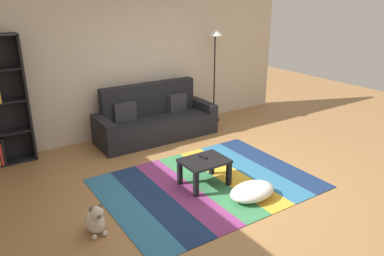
{
  "coord_description": "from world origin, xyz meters",
  "views": [
    {
      "loc": [
        -2.99,
        -3.9,
        2.6
      ],
      "look_at": [
        -0.06,
        0.56,
        0.65
      ],
      "focal_mm": 34.77,
      "sensor_mm": 36.0,
      "label": 1
    }
  ],
  "objects_px": {
    "pouf": "(252,191)",
    "standing_lamp": "(215,44)",
    "coffee_table": "(204,165)",
    "couch": "(155,120)",
    "tv_remote": "(203,157)",
    "dog": "(95,220)"
  },
  "relations": [
    {
      "from": "pouf",
      "to": "standing_lamp",
      "type": "height_order",
      "value": "standing_lamp"
    },
    {
      "from": "coffee_table",
      "to": "pouf",
      "type": "height_order",
      "value": "coffee_table"
    },
    {
      "from": "couch",
      "to": "standing_lamp",
      "type": "height_order",
      "value": "standing_lamp"
    },
    {
      "from": "coffee_table",
      "to": "tv_remote",
      "type": "xyz_separation_m",
      "value": [
        0.03,
        0.08,
        0.09
      ]
    },
    {
      "from": "coffee_table",
      "to": "tv_remote",
      "type": "relative_size",
      "value": 4.28
    },
    {
      "from": "pouf",
      "to": "standing_lamp",
      "type": "bearing_deg",
      "value": 62.49
    },
    {
      "from": "dog",
      "to": "standing_lamp",
      "type": "xyz_separation_m",
      "value": [
        3.52,
        2.49,
        1.45
      ]
    },
    {
      "from": "standing_lamp",
      "to": "coffee_table",
      "type": "bearing_deg",
      "value": -129.1
    },
    {
      "from": "dog",
      "to": "tv_remote",
      "type": "relative_size",
      "value": 2.65
    },
    {
      "from": "coffee_table",
      "to": "couch",
      "type": "bearing_deg",
      "value": 81.36
    },
    {
      "from": "tv_remote",
      "to": "standing_lamp",
      "type": "bearing_deg",
      "value": 39.25
    },
    {
      "from": "coffee_table",
      "to": "standing_lamp",
      "type": "distance_m",
      "value": 3.18
    },
    {
      "from": "coffee_table",
      "to": "tv_remote",
      "type": "bearing_deg",
      "value": 70.64
    },
    {
      "from": "pouf",
      "to": "standing_lamp",
      "type": "relative_size",
      "value": 0.35
    },
    {
      "from": "couch",
      "to": "dog",
      "type": "xyz_separation_m",
      "value": [
        -2.0,
        -2.3,
        -0.18
      ]
    },
    {
      "from": "pouf",
      "to": "standing_lamp",
      "type": "distance_m",
      "value": 3.62
    },
    {
      "from": "standing_lamp",
      "to": "pouf",
      "type": "bearing_deg",
      "value": -117.51
    },
    {
      "from": "couch",
      "to": "pouf",
      "type": "distance_m",
      "value": 2.74
    },
    {
      "from": "dog",
      "to": "tv_remote",
      "type": "height_order",
      "value": "tv_remote"
    },
    {
      "from": "couch",
      "to": "coffee_table",
      "type": "height_order",
      "value": "couch"
    },
    {
      "from": "coffee_table",
      "to": "standing_lamp",
      "type": "bearing_deg",
      "value": 50.9
    },
    {
      "from": "dog",
      "to": "tv_remote",
      "type": "bearing_deg",
      "value": 10.56
    }
  ]
}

